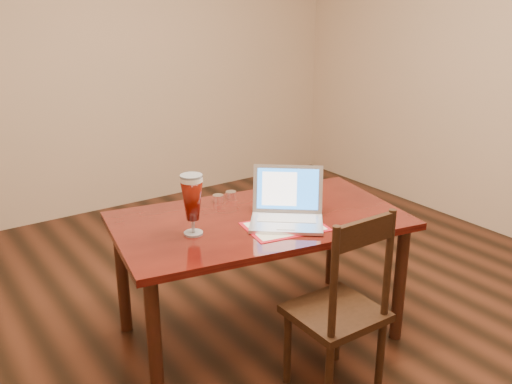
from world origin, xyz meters
TOP-DOWN VIEW (x-y plane):
  - ground at (0.00, 0.00)m, footprint 5.00×5.00m
  - room_shell at (0.00, 0.00)m, footprint 4.51×5.01m
  - dining_table at (-0.12, 0.14)m, footprint 1.61×1.10m
  - dining_chair at (-0.08, -0.46)m, footprint 0.40×0.38m

SIDE VIEW (x-z plane):
  - ground at x=0.00m, z-range 0.00..0.00m
  - dining_chair at x=-0.08m, z-range -0.03..0.90m
  - dining_table at x=-0.12m, z-range 0.13..1.13m
  - room_shell at x=0.00m, z-range 0.41..3.11m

